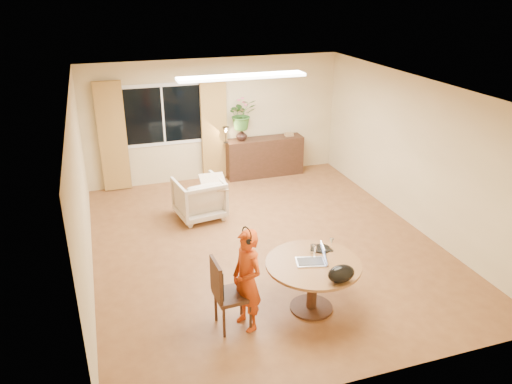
% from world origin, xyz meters
% --- Properties ---
extents(floor, '(6.50, 6.50, 0.00)m').
position_xyz_m(floor, '(0.00, 0.00, 0.00)').
color(floor, brown).
rests_on(floor, ground).
extents(ceiling, '(6.50, 6.50, 0.00)m').
position_xyz_m(ceiling, '(0.00, 0.00, 2.60)').
color(ceiling, white).
rests_on(ceiling, wall_back).
extents(wall_back, '(5.50, 0.00, 5.50)m').
position_xyz_m(wall_back, '(0.00, 3.25, 1.30)').
color(wall_back, tan).
rests_on(wall_back, floor).
extents(wall_left, '(0.00, 6.50, 6.50)m').
position_xyz_m(wall_left, '(-2.75, 0.00, 1.30)').
color(wall_left, tan).
rests_on(wall_left, floor).
extents(wall_right, '(0.00, 6.50, 6.50)m').
position_xyz_m(wall_right, '(2.75, 0.00, 1.30)').
color(wall_right, tan).
rests_on(wall_right, floor).
extents(window, '(1.70, 0.03, 1.30)m').
position_xyz_m(window, '(-1.10, 3.23, 1.50)').
color(window, white).
rests_on(window, wall_back).
extents(curtain_left, '(0.55, 0.08, 2.25)m').
position_xyz_m(curtain_left, '(-2.15, 3.15, 1.15)').
color(curtain_left, olive).
rests_on(curtain_left, wall_back).
extents(curtain_right, '(0.55, 0.08, 2.25)m').
position_xyz_m(curtain_right, '(-0.05, 3.15, 1.15)').
color(curtain_right, olive).
rests_on(curtain_right, wall_back).
extents(ceiling_panel, '(2.20, 0.35, 0.05)m').
position_xyz_m(ceiling_panel, '(0.00, 1.20, 2.57)').
color(ceiling_panel, white).
rests_on(ceiling_panel, ceiling).
extents(dining_table, '(1.25, 1.25, 0.71)m').
position_xyz_m(dining_table, '(0.02, -1.89, 0.56)').
color(dining_table, brown).
rests_on(dining_table, floor).
extents(dining_chair, '(0.49, 0.45, 0.98)m').
position_xyz_m(dining_chair, '(-1.08, -1.90, 0.49)').
color(dining_chair, '#301E10').
rests_on(dining_chair, floor).
extents(child, '(0.57, 0.47, 1.34)m').
position_xyz_m(child, '(-0.90, -1.96, 0.67)').
color(child, red).
rests_on(child, floor).
extents(laptop, '(0.44, 0.35, 0.26)m').
position_xyz_m(laptop, '(-0.02, -1.87, 0.84)').
color(laptop, '#B7B7BC').
rests_on(laptop, dining_table).
extents(tumbler, '(0.08, 0.08, 0.12)m').
position_xyz_m(tumbler, '(0.12, -1.66, 0.77)').
color(tumbler, white).
rests_on(tumbler, dining_table).
extents(wine_glass, '(0.07, 0.07, 0.19)m').
position_xyz_m(wine_glass, '(0.37, -1.68, 0.80)').
color(wine_glass, white).
rests_on(wine_glass, dining_table).
extents(pot_lid, '(0.25, 0.25, 0.04)m').
position_xyz_m(pot_lid, '(0.26, -1.61, 0.73)').
color(pot_lid, white).
rests_on(pot_lid, dining_table).
extents(handbag, '(0.37, 0.26, 0.23)m').
position_xyz_m(handbag, '(0.15, -2.39, 0.82)').
color(handbag, black).
rests_on(handbag, dining_table).
extents(armchair, '(0.93, 0.95, 0.76)m').
position_xyz_m(armchair, '(-0.80, 1.33, 0.38)').
color(armchair, beige).
rests_on(armchair, floor).
extents(throw, '(0.48, 0.57, 0.03)m').
position_xyz_m(throw, '(-0.55, 1.23, 0.78)').
color(throw, beige).
rests_on(throw, armchair).
extents(sideboard, '(1.72, 0.42, 0.86)m').
position_xyz_m(sideboard, '(1.04, 3.01, 0.43)').
color(sideboard, '#301E10').
rests_on(sideboard, floor).
extents(vase, '(0.24, 0.24, 0.25)m').
position_xyz_m(vase, '(0.52, 3.01, 0.99)').
color(vase, black).
rests_on(vase, sideboard).
extents(bouquet, '(0.62, 0.54, 0.66)m').
position_xyz_m(bouquet, '(0.53, 3.01, 1.44)').
color(bouquet, '#346224').
rests_on(bouquet, vase).
extents(book_stack, '(0.20, 0.16, 0.08)m').
position_xyz_m(book_stack, '(1.62, 3.01, 0.90)').
color(book_stack, '#8E6A48').
rests_on(book_stack, sideboard).
extents(desk_lamp, '(0.16, 0.16, 0.36)m').
position_xyz_m(desk_lamp, '(0.15, 2.96, 1.04)').
color(desk_lamp, black).
rests_on(desk_lamp, sideboard).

